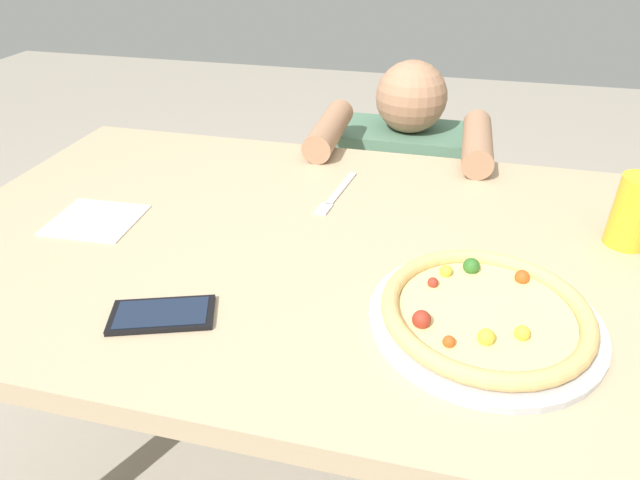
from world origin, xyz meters
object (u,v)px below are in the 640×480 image
Objects in this scene: pizza_near at (485,314)px; cell_phone at (162,315)px; drink_cup_colored at (634,211)px; diner_seated at (400,225)px; fork at (336,194)px.

cell_phone is at bearing -168.18° from pizza_near.
cell_phone is (-0.71, -0.38, -0.06)m from drink_cup_colored.
drink_cup_colored is 0.25× the size of diner_seated.
cell_phone is (-0.46, -0.10, -0.01)m from pizza_near.
cell_phone is at bearing -151.71° from drink_cup_colored.
fork is at bearing 130.07° from pizza_near.
fork is 0.22× the size of diner_seated.
pizza_near is 1.46× the size of drink_cup_colored.
pizza_near is at bearing -131.01° from drink_cup_colored.
drink_cup_colored reaches higher than pizza_near.
diner_seated is at bearing 74.20° from cell_phone.
diner_seated is (-0.19, 0.85, -0.36)m from pizza_near.
diner_seated is (0.27, 0.95, -0.35)m from cell_phone.
pizza_near is 0.95m from diner_seated.
fork is 1.22× the size of cell_phone.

